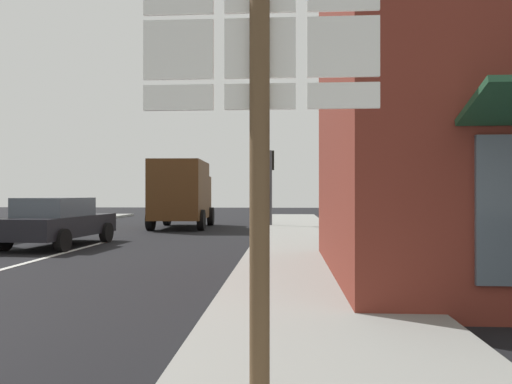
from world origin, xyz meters
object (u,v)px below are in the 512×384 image
Objects in this scene: delivery_truck at (182,192)px; sedan_far at (58,221)px; route_sign_post at (260,136)px; traffic_light_far_right at (271,171)px.

sedan_far is at bearing -104.67° from delivery_truck.
delivery_truck is 19.22m from route_sign_post.
sedan_far is 8.20m from delivery_truck.
sedan_far is 10.48m from traffic_light_far_right.
route_sign_post is (4.61, -18.65, 0.35)m from delivery_truck.
traffic_light_far_right reaches higher than sedan_far.
route_sign_post is at bearing -58.19° from sedan_far.
route_sign_post is at bearing -88.44° from traffic_light_far_right.
route_sign_post reaches higher than sedan_far.
sedan_far is at bearing -126.70° from traffic_light_far_right.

